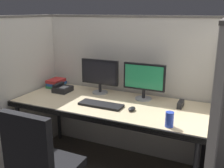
% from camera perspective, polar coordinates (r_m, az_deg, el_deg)
% --- Properties ---
extents(cubicle_partition_rear, '(2.21, 0.06, 1.57)m').
position_cam_1_polar(cubicle_partition_rear, '(2.95, 3.23, -0.54)').
color(cubicle_partition_rear, beige).
rests_on(cubicle_partition_rear, ground).
extents(cubicle_partition_left, '(0.06, 1.41, 1.57)m').
position_cam_1_polar(cubicle_partition_left, '(3.03, -18.56, -0.91)').
color(cubicle_partition_left, beige).
rests_on(cubicle_partition_left, ground).
extents(cubicle_partition_right, '(0.06, 1.41, 1.57)m').
position_cam_1_polar(cubicle_partition_right, '(2.25, 22.08, -7.07)').
color(cubicle_partition_right, beige).
rests_on(cubicle_partition_right, ground).
extents(desk, '(1.90, 0.80, 0.74)m').
position_cam_1_polar(desk, '(2.59, -0.58, -5.24)').
color(desk, beige).
rests_on(desk, ground).
extents(monitor_left, '(0.43, 0.17, 0.37)m').
position_cam_1_polar(monitor_left, '(2.82, -2.70, 2.20)').
color(monitor_left, gray).
rests_on(monitor_left, desk).
extents(monitor_right, '(0.43, 0.17, 0.37)m').
position_cam_1_polar(monitor_right, '(2.63, 7.03, 1.09)').
color(monitor_right, gray).
rests_on(monitor_right, desk).
extents(keyboard_main, '(0.43, 0.15, 0.02)m').
position_cam_1_polar(keyboard_main, '(2.50, -2.45, -4.53)').
color(keyboard_main, black).
rests_on(keyboard_main, desk).
extents(computer_mouse, '(0.06, 0.10, 0.04)m').
position_cam_1_polar(computer_mouse, '(2.38, 4.36, -5.46)').
color(computer_mouse, black).
rests_on(computer_mouse, desk).
extents(book_stack, '(0.16, 0.21, 0.09)m').
position_cam_1_polar(book_stack, '(3.17, -12.13, 0.20)').
color(book_stack, '#26723F').
rests_on(book_stack, desk).
extents(red_stapler, '(0.04, 0.15, 0.06)m').
position_cam_1_polar(red_stapler, '(2.55, 14.80, -4.27)').
color(red_stapler, black).
rests_on(red_stapler, desk).
extents(desk_phone, '(0.17, 0.19, 0.09)m').
position_cam_1_polar(desk_phone, '(2.97, -10.85, -1.02)').
color(desk_phone, black).
rests_on(desk_phone, desk).
extents(soda_can, '(0.07, 0.07, 0.12)m').
position_cam_1_polar(soda_can, '(2.09, 12.45, -7.64)').
color(soda_can, '#263FB2').
rests_on(soda_can, desk).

